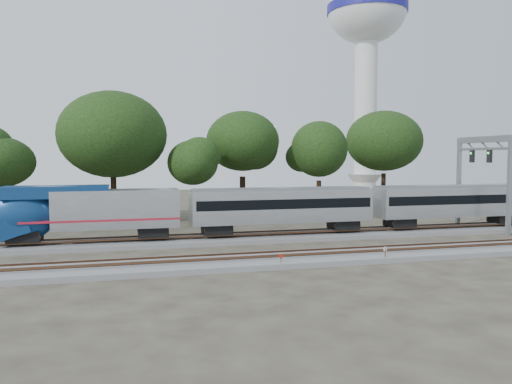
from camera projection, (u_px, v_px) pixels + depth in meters
The scene contains 13 objects.
ground at pixel (226, 254), 39.45m from camera, with size 160.00×160.00×0.00m, color #383328.
track_far at pixel (213, 239), 45.22m from camera, with size 160.00×5.00×0.73m.
track_near at pixel (237, 262), 35.58m from camera, with size 160.00×5.00×0.73m.
switch_stand_red at pixel (281, 259), 34.52m from camera, with size 0.31×0.06×0.98m.
switch_stand_white at pixel (385, 252), 36.35m from camera, with size 0.36×0.15×1.16m.
switch_lever at pixel (306, 264), 35.04m from camera, with size 0.50×0.30×0.30m, color #512D19.
water_tower at pixel (367, 34), 96.82m from camera, with size 15.42×15.42×42.69m.
signal_gantry at pixel (483, 162), 51.99m from camera, with size 0.68×8.08×9.83m.
tree_3 at pixel (113, 135), 56.50m from camera, with size 10.39×10.39×14.65m.
tree_4 at pixel (193, 163), 56.93m from camera, with size 7.15×7.15×10.08m.
tree_5 at pixel (242, 141), 62.91m from camera, with size 9.84×9.84×13.87m.
tree_6 at pixel (319, 149), 63.45m from camera, with size 8.83×8.83×12.45m.
tree_7 at pixel (384, 141), 70.80m from camera, with size 10.13×10.13×14.28m.
Camera 1 is at (-7.65, -38.33, 7.66)m, focal length 35.00 mm.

